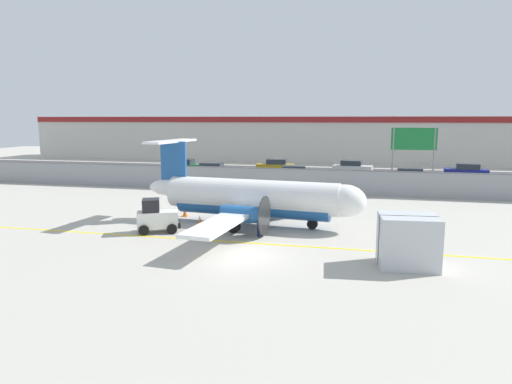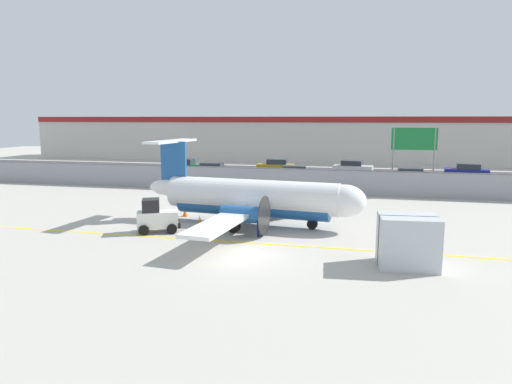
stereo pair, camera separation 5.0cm
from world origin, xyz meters
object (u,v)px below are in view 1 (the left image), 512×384
Objects in this scene: cargo_container at (408,241)px; traffic_cone_near_left at (185,211)px; traffic_cone_far_left at (217,223)px; commuter_airplane at (256,198)px; parked_car_5 at (411,177)px; highway_sign at (414,145)px; ground_crew_worker at (260,219)px; parked_car_0 at (185,166)px; baggage_tug at (157,217)px; parked_car_1 at (211,170)px; parked_car_2 at (276,166)px; parked_car_4 at (352,168)px; parked_car_6 at (466,171)px; traffic_cone_near_right at (200,221)px; parked_car_3 at (295,174)px.

cargo_container reaches higher than traffic_cone_near_left.
commuter_airplane is at bearing 38.29° from traffic_cone_far_left.
parked_car_5 is (12.35, 20.10, 0.58)m from traffic_cone_far_left.
highway_sign reaches higher than traffic_cone_far_left.
ground_crew_worker and parked_car_0 have the same top height.
traffic_cone_near_left is at bearing 27.34° from ground_crew_worker.
parked_car_1 is at bearing 77.62° from baggage_tug.
parked_car_1 is at bearing 103.71° from traffic_cone_near_left.
traffic_cone_far_left is 26.98m from parked_car_0.
traffic_cone_near_left is at bearing 146.16° from cargo_container.
parked_car_4 is (8.53, 0.33, 0.00)m from parked_car_2.
commuter_airplane is 2.92× the size of highway_sign.
cargo_container is 3.99× the size of traffic_cone_far_left.
traffic_cone_near_left is 31.47m from parked_car_6.
ground_crew_worker is 2.66× the size of traffic_cone_near_right.
parked_car_0 is (-8.72, 21.48, 0.58)m from traffic_cone_near_left.
parked_car_2 and parked_car_5 have the same top height.
parked_car_6 is at bearing 54.68° from traffic_cone_far_left.
cargo_container is at bearing -145.00° from ground_crew_worker.
highway_sign is (13.20, 14.61, 3.83)m from traffic_cone_near_right.
traffic_cone_far_left is 22.07m from parked_car_1.
parked_car_0 is at bearing 170.75° from parked_car_5.
highway_sign is at bearing 79.49° from cargo_container.
parked_car_5 is (9.58, 21.17, -0.06)m from ground_crew_worker.
parked_car_6 is at bearing 61.58° from commuter_airplane.
traffic_cone_near_right is at bearing -104.11° from parked_car_3.
ground_crew_worker is 0.31× the size of highway_sign.
commuter_airplane is 21.33m from parked_car_5.
ground_crew_worker is at bearing -21.10° from traffic_cone_far_left.
ground_crew_worker reaches higher than traffic_cone_far_left.
parked_car_4 is (9.95, 23.99, 0.58)m from traffic_cone_near_left.
ground_crew_worker is 0.40× the size of parked_car_0.
traffic_cone_near_left and traffic_cone_near_right have the same top height.
traffic_cone_near_right is 0.15× the size of parked_car_6.
parked_car_0 is 0.98× the size of parked_car_3.
parked_car_3 and parked_car_6 have the same top height.
traffic_cone_far_left is 19.64m from highway_sign.
baggage_tug is 0.61× the size of parked_car_1.
parked_car_5 is at bearing 48.30° from traffic_cone_near_left.
commuter_airplane is at bearing -11.13° from ground_crew_worker.
commuter_airplane is 5.32m from traffic_cone_near_left.
parked_car_5 is (14.02, -6.34, 0.00)m from parked_car_2.
baggage_tug is 2.71m from traffic_cone_near_right.
parked_car_4 is at bearing 113.64° from highway_sign.
baggage_tug is at bearing 162.24° from cargo_container.
baggage_tug is 5.78m from ground_crew_worker.
parked_car_6 is (21.31, 27.34, 0.04)m from baggage_tug.
traffic_cone_far_left is at bearing 2.78° from baggage_tug.
highway_sign is (-0.39, -5.01, 3.24)m from parked_car_5.
parked_car_3 is at bearing 156.07° from highway_sign.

